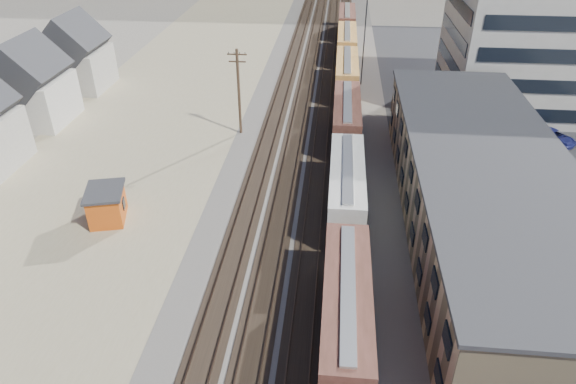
# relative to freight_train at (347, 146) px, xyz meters

# --- Properties ---
(ballast_bed) EXTENTS (18.00, 200.00, 0.06)m
(ballast_bed) POSITION_rel_freight_train_xyz_m (-3.80, 15.92, -2.76)
(ballast_bed) COLOR #4C4742
(ballast_bed) RESTS_ON ground
(dirt_yard) EXTENTS (24.00, 180.00, 0.03)m
(dirt_yard) POSITION_rel_freight_train_xyz_m (-23.80, 5.92, -2.78)
(dirt_yard) COLOR gray
(dirt_yard) RESTS_ON ground
(asphalt_lot) EXTENTS (26.00, 120.00, 0.04)m
(asphalt_lot) POSITION_rel_freight_train_xyz_m (18.20, 0.92, -2.77)
(asphalt_lot) COLOR #232326
(asphalt_lot) RESTS_ON ground
(rail_tracks) EXTENTS (11.40, 200.00, 0.24)m
(rail_tracks) POSITION_rel_freight_train_xyz_m (-4.35, 15.92, -2.68)
(rail_tracks) COLOR black
(rail_tracks) RESTS_ON ground
(freight_train) EXTENTS (3.00, 119.74, 4.46)m
(freight_train) POSITION_rel_freight_train_xyz_m (0.00, 0.00, 0.00)
(freight_train) COLOR black
(freight_train) RESTS_ON ground
(warehouse) EXTENTS (12.40, 40.40, 7.25)m
(warehouse) POSITION_rel_freight_train_xyz_m (11.18, -9.08, 0.86)
(warehouse) COLOR tan
(warehouse) RESTS_ON ground
(office_tower) EXTENTS (22.60, 18.60, 18.45)m
(office_tower) POSITION_rel_freight_train_xyz_m (24.15, 20.87, 6.47)
(office_tower) COLOR #9E998E
(office_tower) RESTS_ON ground
(utility_pole_north) EXTENTS (2.20, 0.32, 10.00)m
(utility_pole_north) POSITION_rel_freight_train_xyz_m (-12.30, 7.92, 2.50)
(utility_pole_north) COLOR #382619
(utility_pole_north) RESTS_ON ground
(radio_mast) EXTENTS (1.20, 0.16, 18.00)m
(radio_mast) POSITION_rel_freight_train_xyz_m (2.20, 25.92, 6.33)
(radio_mast) COLOR black
(radio_mast) RESTS_ON ground
(maintenance_shed) EXTENTS (4.09, 4.76, 2.99)m
(maintenance_shed) POSITION_rel_freight_train_xyz_m (-20.77, -10.88, -1.26)
(maintenance_shed) COLOR #C14C12
(maintenance_shed) RESTS_ON ground
(parked_car_blue) EXTENTS (5.07, 5.71, 1.47)m
(parked_car_blue) POSITION_rel_freight_train_xyz_m (23.42, 8.89, -2.06)
(parked_car_blue) COLOR navy
(parked_car_blue) RESTS_ON ground
(parked_car_far) EXTENTS (3.67, 5.43, 1.72)m
(parked_car_far) POSITION_rel_freight_train_xyz_m (28.42, 16.36, -1.93)
(parked_car_far) COLOR white
(parked_car_far) RESTS_ON ground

